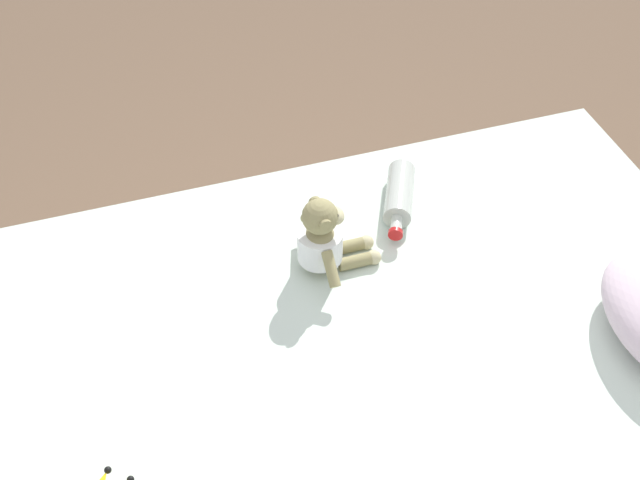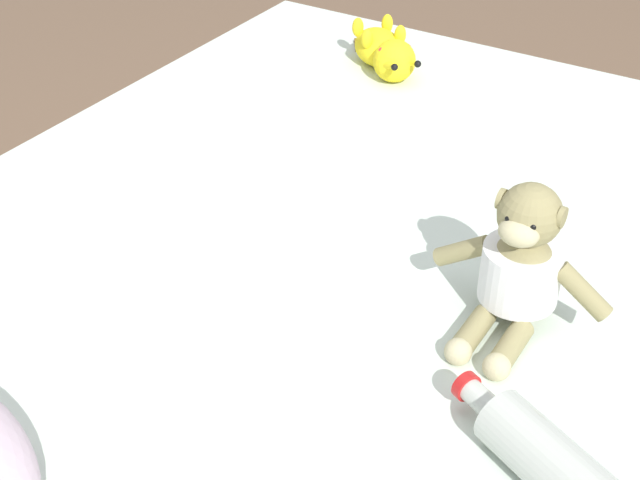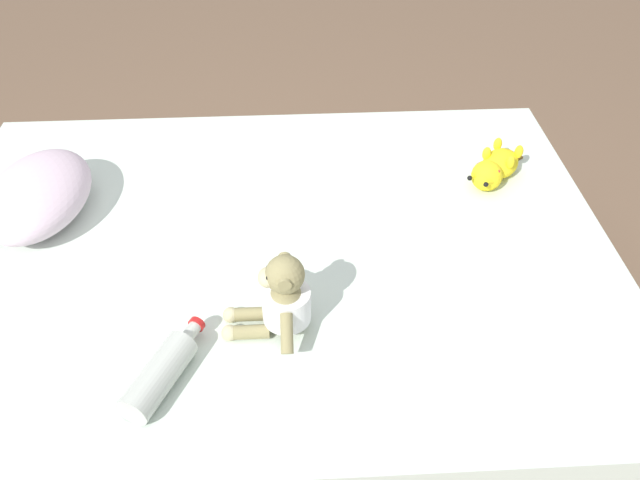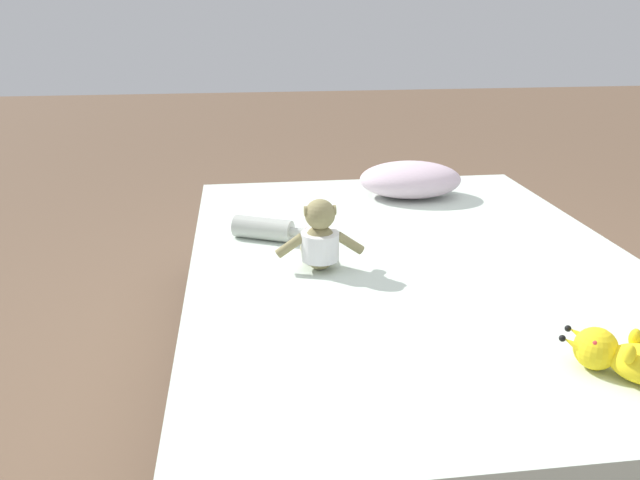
{
  "view_description": "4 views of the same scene",
  "coord_description": "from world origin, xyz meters",
  "views": [
    {
      "loc": [
        1.15,
        -0.52,
        2.13
      ],
      "look_at": [
        -0.33,
        -0.05,
        0.57
      ],
      "focal_mm": 46.57,
      "sensor_mm": 36.0,
      "label": 1
    },
    {
      "loc": [
        -0.63,
        1.01,
        1.36
      ],
      "look_at": [
        0.0,
        0.0,
        0.52
      ],
      "focal_mm": 49.68,
      "sensor_mm": 36.0,
      "label": 2
    },
    {
      "loc": [
        -1.38,
        -0.08,
        1.69
      ],
      "look_at": [
        -0.11,
        -0.14,
        0.57
      ],
      "focal_mm": 34.88,
      "sensor_mm": 36.0,
      "label": 3
    },
    {
      "loc": [
        -0.56,
        -1.86,
        1.26
      ],
      "look_at": [
        -0.33,
        -0.05,
        0.57
      ],
      "focal_mm": 34.65,
      "sensor_mm": 36.0,
      "label": 4
    }
  ],
  "objects": [
    {
      "name": "ground_plane",
      "position": [
        0.0,
        0.0,
        0.0
      ],
      "size": [
        16.0,
        16.0,
        0.0
      ],
      "primitive_type": "plane",
      "color": "brown"
    },
    {
      "name": "bed",
      "position": [
        0.0,
        0.0,
        0.23
      ],
      "size": [
        1.53,
        2.09,
        0.47
      ],
      "color": "#2D2D33",
      "rests_on": "ground_plane"
    },
    {
      "name": "plush_monkey",
      "position": [
        -0.33,
        -0.04,
        0.57
      ],
      "size": [
        0.29,
        0.23,
        0.24
      ],
      "color": "#8E8456",
      "rests_on": "bed"
    },
    {
      "name": "glass_bottle",
      "position": [
        -0.49,
        0.24,
        0.51
      ],
      "size": [
        0.28,
        0.18,
        0.08
      ],
      "color": "#B7BCB2",
      "rests_on": "bed"
    }
  ]
}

